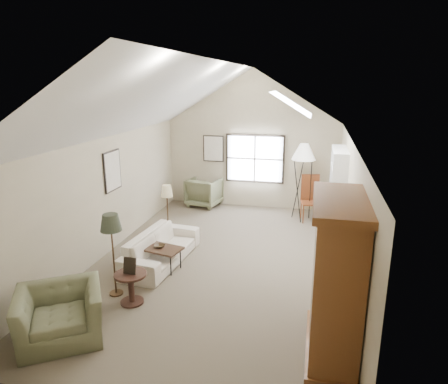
% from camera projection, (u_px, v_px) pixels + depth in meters
% --- Properties ---
extents(room_shell, '(5.01, 8.01, 4.00)m').
position_uv_depth(room_shell, '(219.00, 105.00, 7.46)').
color(room_shell, '#695B4B').
rests_on(room_shell, ground).
extents(window, '(1.72, 0.08, 1.42)m').
position_uv_depth(window, '(255.00, 159.00, 11.62)').
color(window, black).
rests_on(window, room_shell).
extents(skylight, '(0.80, 1.20, 0.52)m').
position_uv_depth(skylight, '(293.00, 102.00, 8.02)').
color(skylight, white).
rests_on(skylight, room_shell).
extents(wall_art, '(1.97, 3.71, 0.88)m').
position_uv_depth(wall_art, '(165.00, 159.00, 10.08)').
color(wall_art, black).
rests_on(wall_art, room_shell).
extents(armoire, '(0.60, 1.50, 2.20)m').
position_uv_depth(armoire, '(336.00, 279.00, 5.30)').
color(armoire, brown).
rests_on(armoire, ground).
extents(tv_alcove, '(0.32, 1.30, 2.10)m').
position_uv_depth(tv_alcove, '(337.00, 195.00, 9.00)').
color(tv_alcove, white).
rests_on(tv_alcove, ground).
extents(media_console, '(0.34, 1.18, 0.60)m').
position_uv_depth(media_console, '(333.00, 230.00, 9.23)').
color(media_console, '#382316').
rests_on(media_console, ground).
extents(tv_panel, '(0.05, 0.90, 0.55)m').
position_uv_depth(tv_panel, '(335.00, 205.00, 9.07)').
color(tv_panel, black).
rests_on(tv_panel, media_console).
extents(sofa, '(1.04, 2.24, 0.63)m').
position_uv_depth(sofa, '(161.00, 248.00, 8.22)').
color(sofa, beige).
rests_on(sofa, ground).
extents(armchair_near, '(1.53, 1.48, 0.76)m').
position_uv_depth(armchair_near, '(60.00, 315.00, 5.76)').
color(armchair_near, '#606043').
rests_on(armchair_near, ground).
extents(armchair_far, '(1.08, 1.10, 0.85)m').
position_uv_depth(armchair_far, '(205.00, 192.00, 11.97)').
color(armchair_far, '#5A5F42').
rests_on(armchair_far, ground).
extents(coffee_table, '(0.97, 0.68, 0.45)m').
position_uv_depth(coffee_table, '(160.00, 258.00, 7.97)').
color(coffee_table, '#372416').
rests_on(coffee_table, ground).
extents(bowl, '(0.25, 0.25, 0.05)m').
position_uv_depth(bowl, '(160.00, 246.00, 7.91)').
color(bowl, '#392917').
rests_on(bowl, coffee_table).
extents(side_table, '(0.59, 0.59, 0.54)m').
position_uv_depth(side_table, '(131.00, 288.00, 6.71)').
color(side_table, '#3A1F17').
rests_on(side_table, ground).
extents(side_chair, '(0.56, 0.56, 1.24)m').
position_uv_depth(side_chair, '(311.00, 199.00, 10.58)').
color(side_chair, brown).
rests_on(side_chair, ground).
extents(tripod_lamp, '(0.70, 0.70, 2.11)m').
position_uv_depth(tripod_lamp, '(302.00, 182.00, 10.56)').
color(tripod_lamp, white).
rests_on(tripod_lamp, ground).
extents(dark_lamp, '(0.39, 0.39, 1.51)m').
position_uv_depth(dark_lamp, '(113.00, 254.00, 6.85)').
color(dark_lamp, '#262B1E').
rests_on(dark_lamp, ground).
extents(tan_lamp, '(0.30, 0.30, 1.36)m').
position_uv_depth(tan_lamp, '(168.00, 212.00, 9.31)').
color(tan_lamp, tan).
rests_on(tan_lamp, ground).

